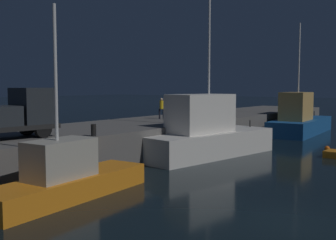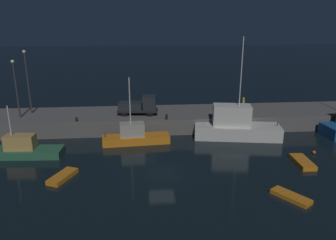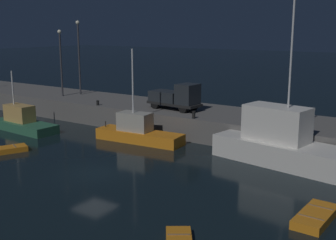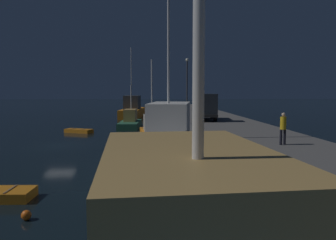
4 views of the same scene
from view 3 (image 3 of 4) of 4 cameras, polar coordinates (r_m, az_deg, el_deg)
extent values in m
plane|color=black|center=(29.96, -9.78, -6.95)|extent=(320.00, 320.00, 0.00)
cube|color=#5B5956|center=(40.89, 4.20, -0.15)|extent=(78.37, 7.59, 2.06)
cube|color=silver|center=(32.29, 15.16, -4.27)|extent=(10.93, 5.00, 1.65)
cube|color=silver|center=(32.14, 14.15, -0.44)|extent=(4.86, 3.01, 2.54)
cylinder|color=silver|center=(31.06, 15.99, 9.02)|extent=(0.14, 0.14, 8.17)
cube|color=orange|center=(37.44, -3.78, -2.18)|extent=(8.05, 2.71, 0.94)
cube|color=#ADA899|center=(37.40, -4.40, -0.21)|extent=(2.98, 1.78, 1.59)
cylinder|color=silver|center=(36.90, -4.68, 5.14)|extent=(0.14, 0.14, 5.43)
cylinder|color=#262626|center=(39.34, -8.24, -0.50)|extent=(0.10, 0.10, 0.50)
cube|color=#2D6647|center=(43.65, -18.43, -0.79)|extent=(7.58, 2.92, 0.84)
cube|color=tan|center=(43.93, -19.01, 0.86)|extent=(3.18, 1.71, 1.58)
cylinder|color=silver|center=(44.23, -19.81, 4.04)|extent=(0.14, 0.14, 3.23)
cylinder|color=#262626|center=(46.34, -20.88, 0.60)|extent=(0.10, 0.10, 0.50)
cube|color=orange|center=(36.55, -20.66, -3.72)|extent=(2.49, 3.49, 0.43)
cube|color=olive|center=(36.63, -19.60, -3.23)|extent=(1.09, 0.54, 0.04)
cube|color=orange|center=(23.85, 18.90, -11.96)|extent=(1.59, 3.57, 0.46)
cube|color=olive|center=(24.44, 19.50, -10.77)|extent=(1.31, 0.13, 0.04)
cube|color=olive|center=(23.07, 18.34, -12.08)|extent=(1.31, 0.13, 0.04)
cube|color=olive|center=(20.54, 1.44, -14.86)|extent=(0.91, 0.67, 0.04)
cylinder|color=#38383D|center=(50.41, -13.92, 7.05)|extent=(0.20, 0.20, 7.00)
sphere|color=#F9EFCC|center=(50.25, -14.14, 11.23)|extent=(0.44, 0.44, 0.44)
cylinder|color=#38383D|center=(51.11, -11.64, 7.79)|extent=(0.20, 0.20, 8.00)
sphere|color=#F9EFCC|center=(50.99, -11.84, 12.48)|extent=(0.44, 0.44, 0.44)
cylinder|color=black|center=(40.62, 3.39, 1.91)|extent=(0.92, 0.36, 0.90)
cylinder|color=black|center=(39.34, 2.01, 1.59)|extent=(0.92, 0.36, 0.90)
cylinder|color=black|center=(42.66, -0.29, 2.42)|extent=(0.92, 0.36, 0.90)
cylinder|color=black|center=(41.45, -1.72, 2.13)|extent=(0.92, 0.36, 0.90)
cube|color=black|center=(40.97, 0.81, 2.19)|extent=(5.44, 2.41, 0.25)
cube|color=#23282D|center=(39.85, 2.61, 3.44)|extent=(1.86, 2.08, 1.86)
cube|color=#23282D|center=(41.46, -0.21, 3.17)|extent=(3.23, 2.21, 0.98)
cylinder|color=black|center=(43.82, -9.25, 2.24)|extent=(0.28, 0.28, 0.48)
cylinder|color=black|center=(37.02, 3.41, 0.70)|extent=(0.28, 0.28, 0.64)
camera|label=1|loc=(36.98, -31.48, 2.57)|focal=44.09mm
camera|label=2|loc=(23.42, -78.83, 13.78)|focal=34.68mm
camera|label=4|loc=(30.37, 52.07, -1.62)|focal=35.21mm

